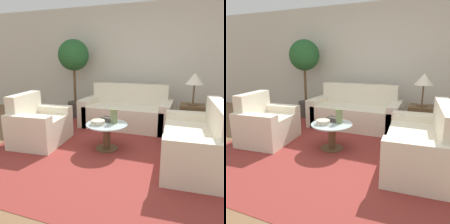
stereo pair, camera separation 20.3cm
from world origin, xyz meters
The scene contains 13 objects.
ground_plane centered at (0.00, 0.00, 0.00)m, with size 14.00×14.00×0.00m, color brown.
wall_back centered at (0.00, 2.71, 1.30)m, with size 10.00×0.06×2.60m.
rug centered at (-0.11, 0.62, 0.00)m, with size 3.55×3.39×0.01m.
sofa_main centered at (-0.14, 1.89, 0.29)m, with size 1.84×0.82×0.87m.
armchair centered at (-1.31, 0.49, 0.29)m, with size 0.83×0.99×0.84m.
loveseat centered at (1.24, 0.56, 0.29)m, with size 0.87×1.50×0.86m.
coffee_table centered at (-0.11, 0.62, 0.27)m, with size 0.65×0.65×0.42m.
side_table centered at (1.14, 1.80, 0.28)m, with size 0.44×0.44×0.57m.
table_lamp centered at (1.14, 1.80, 1.03)m, with size 0.33×0.33×0.59m.
potted_plant centered at (-1.53, 2.20, 1.31)m, with size 0.71×0.71×1.83m.
vase centered at (-0.02, 0.69, 0.53)m, with size 0.11×0.11×0.23m.
bowl centered at (-0.23, 0.55, 0.45)m, with size 0.22×0.22×0.06m.
book_stack centered at (-0.13, 0.74, 0.45)m, with size 0.25×0.19×0.07m.
Camera 2 is at (1.25, -2.35, 1.43)m, focal length 35.00 mm.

